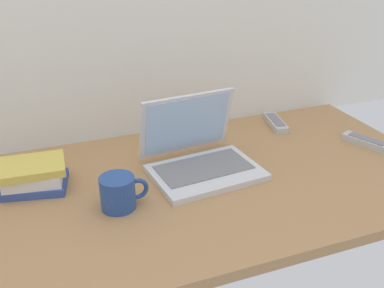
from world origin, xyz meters
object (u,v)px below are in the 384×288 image
Objects in this scene: laptop at (199,155)px; coffee_mug at (119,192)px; book_stack at (33,176)px; remote_control_far at (275,122)px; remote_control_near at (366,142)px.

laptop reaches higher than coffee_mug.
remote_control_far is at bearing 9.47° from book_stack.
remote_control_near is 1.00× the size of remote_control_far.
book_stack is (-0.20, 0.18, -0.01)m from coffee_mug.
coffee_mug is (-0.27, -0.12, -0.00)m from laptop.
remote_control_near is (0.58, -0.05, -0.03)m from laptop.
laptop is 0.43m from remote_control_far.
book_stack reaches higher than remote_control_far.
remote_control_far is (-0.20, 0.25, 0.00)m from remote_control_near.
book_stack is (-0.85, -0.14, 0.03)m from remote_control_far.
coffee_mug is 0.65× the size of book_stack.
book_stack is (-1.05, 0.11, 0.03)m from remote_control_near.
laptop is 1.99× the size of remote_control_near.
remote_control_near and remote_control_far have the same top height.
remote_control_near is 1.06m from book_stack.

